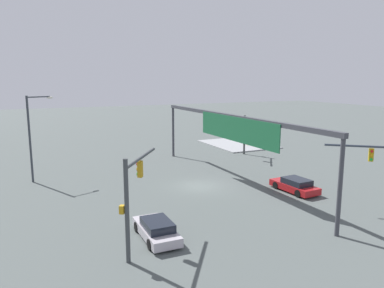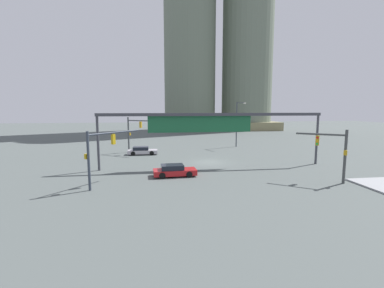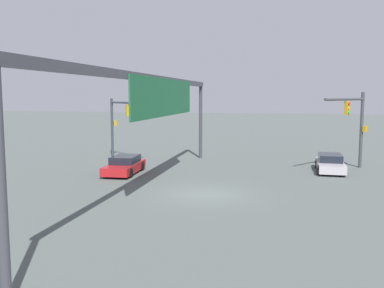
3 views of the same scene
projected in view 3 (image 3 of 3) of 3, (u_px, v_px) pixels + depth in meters
ground_plane at (208, 195)px, 23.25m from camera, size 209.26×209.26×0.00m
traffic_signal_near_corner at (355, 119)px, 30.75m from camera, size 4.63×3.54×5.61m
traffic_signal_opposite_side at (120, 117)px, 36.19m from camera, size 4.32×4.76×5.10m
overhead_sign_gantry at (159, 94)px, 23.73m from camera, size 26.89×0.43×6.46m
sedan_car_approaching at (330, 163)px, 30.26m from camera, size 4.48×1.93×1.21m
sedan_car_waiting_far at (124, 165)px, 29.45m from camera, size 4.50×2.08×1.21m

